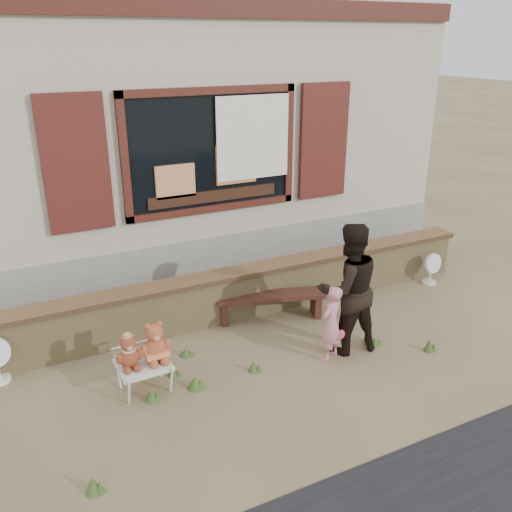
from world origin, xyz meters
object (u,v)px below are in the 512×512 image
folding_chair (144,366)px  teddy_bear_right (155,341)px  child (331,323)px  adult (348,289)px  teddy_bear_left (129,351)px  bench (271,301)px

folding_chair → teddy_bear_right: bearing=0.0°
child → adult: bearing=175.7°
child → adult: size_ratio=0.58×
adult → teddy_bear_right: bearing=-1.1°
folding_chair → teddy_bear_left: (-0.14, -0.00, 0.22)m
bench → adult: size_ratio=0.91×
child → folding_chair: bearing=-33.8°
child → bench: bearing=-105.7°
bench → teddy_bear_left: bearing=-142.0°
folding_chair → teddy_bear_left: teddy_bear_left is taller
folding_chair → adult: adult is taller
bench → teddy_bear_right: bearing=-139.3°
bench → adult: adult is taller
bench → folding_chair: (-1.93, -0.80, 0.03)m
child → adult: adult is taller
adult → folding_chair: bearing=-0.6°
teddy_bear_left → child: 2.27m
teddy_bear_left → adult: adult is taller
folding_chair → child: child is taller
teddy_bear_left → folding_chair: bearing=-0.0°
folding_chair → teddy_bear_left: bearing=180.0°
teddy_bear_left → child: (2.24, -0.36, -0.06)m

